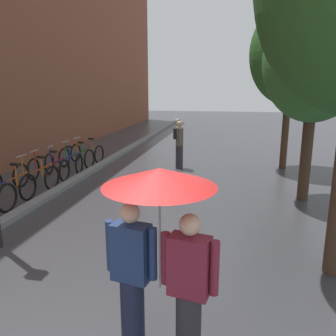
{
  "coord_description": "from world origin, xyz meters",
  "views": [
    {
      "loc": [
        1.43,
        -2.31,
        2.8
      ],
      "look_at": [
        0.31,
        3.72,
        1.35
      ],
      "focal_mm": 36.2,
      "sensor_mm": 36.0,
      "label": 1
    }
  ],
  "objects_px": {
    "pedestrian_walking_midground": "(179,143)",
    "parked_bicycle_3": "(10,185)",
    "parked_bicycle_7": "(77,157)",
    "parked_bicycle_8": "(87,153)",
    "street_tree_1": "(315,61)",
    "parked_bicycle_5": "(49,169)",
    "street_tree_2": "(291,53)",
    "parked_bicycle_4": "(36,176)",
    "couple_under_umbrella": "(159,236)",
    "parked_bicycle_6": "(64,163)"
  },
  "relations": [
    {
      "from": "parked_bicycle_8",
      "to": "pedestrian_walking_midground",
      "type": "bearing_deg",
      "value": -5.58
    },
    {
      "from": "parked_bicycle_7",
      "to": "pedestrian_walking_midground",
      "type": "relative_size",
      "value": 0.68
    },
    {
      "from": "street_tree_2",
      "to": "parked_bicycle_5",
      "type": "height_order",
      "value": "street_tree_2"
    },
    {
      "from": "parked_bicycle_6",
      "to": "parked_bicycle_8",
      "type": "relative_size",
      "value": 1.0
    },
    {
      "from": "parked_bicycle_5",
      "to": "parked_bicycle_7",
      "type": "xyz_separation_m",
      "value": [
        0.06,
        1.82,
        0.0
      ]
    },
    {
      "from": "parked_bicycle_5",
      "to": "pedestrian_walking_midground",
      "type": "relative_size",
      "value": 0.65
    },
    {
      "from": "street_tree_1",
      "to": "parked_bicycle_5",
      "type": "bearing_deg",
      "value": 176.66
    },
    {
      "from": "parked_bicycle_5",
      "to": "parked_bicycle_8",
      "type": "relative_size",
      "value": 0.95
    },
    {
      "from": "parked_bicycle_4",
      "to": "parked_bicycle_7",
      "type": "bearing_deg",
      "value": 90.28
    },
    {
      "from": "parked_bicycle_7",
      "to": "pedestrian_walking_midground",
      "type": "bearing_deg",
      "value": 8.63
    },
    {
      "from": "parked_bicycle_7",
      "to": "couple_under_umbrella",
      "type": "bearing_deg",
      "value": -59.49
    },
    {
      "from": "parked_bicycle_4",
      "to": "parked_bicycle_7",
      "type": "relative_size",
      "value": 0.98
    },
    {
      "from": "street_tree_2",
      "to": "parked_bicycle_6",
      "type": "distance_m",
      "value": 8.38
    },
    {
      "from": "parked_bicycle_7",
      "to": "parked_bicycle_8",
      "type": "xyz_separation_m",
      "value": [
        0.0,
        0.9,
        0.0
      ]
    },
    {
      "from": "parked_bicycle_8",
      "to": "parked_bicycle_4",
      "type": "bearing_deg",
      "value": -89.85
    },
    {
      "from": "street_tree_2",
      "to": "pedestrian_walking_midground",
      "type": "distance_m",
      "value": 4.78
    },
    {
      "from": "parked_bicycle_4",
      "to": "pedestrian_walking_midground",
      "type": "relative_size",
      "value": 0.67
    },
    {
      "from": "parked_bicycle_5",
      "to": "parked_bicycle_4",
      "type": "bearing_deg",
      "value": -84.99
    },
    {
      "from": "parked_bicycle_4",
      "to": "parked_bicycle_8",
      "type": "xyz_separation_m",
      "value": [
        -0.01,
        3.54,
        0.0
      ]
    },
    {
      "from": "street_tree_1",
      "to": "parked_bicycle_6",
      "type": "relative_size",
      "value": 4.25
    },
    {
      "from": "parked_bicycle_3",
      "to": "parked_bicycle_5",
      "type": "height_order",
      "value": "same"
    },
    {
      "from": "street_tree_2",
      "to": "parked_bicycle_3",
      "type": "height_order",
      "value": "street_tree_2"
    },
    {
      "from": "street_tree_1",
      "to": "pedestrian_walking_midground",
      "type": "height_order",
      "value": "street_tree_1"
    },
    {
      "from": "couple_under_umbrella",
      "to": "pedestrian_walking_midground",
      "type": "bearing_deg",
      "value": 97.38
    },
    {
      "from": "parked_bicycle_7",
      "to": "parked_bicycle_3",
      "type": "bearing_deg",
      "value": -91.99
    },
    {
      "from": "street_tree_1",
      "to": "parked_bicycle_6",
      "type": "height_order",
      "value": "street_tree_1"
    },
    {
      "from": "street_tree_1",
      "to": "parked_bicycle_5",
      "type": "xyz_separation_m",
      "value": [
        -7.34,
        0.43,
        -3.04
      ]
    },
    {
      "from": "parked_bicycle_4",
      "to": "pedestrian_walking_midground",
      "type": "bearing_deg",
      "value": 41.41
    },
    {
      "from": "street_tree_1",
      "to": "street_tree_2",
      "type": "relative_size",
      "value": 0.87
    },
    {
      "from": "parked_bicycle_4",
      "to": "parked_bicycle_5",
      "type": "xyz_separation_m",
      "value": [
        -0.07,
        0.81,
        0.0
      ]
    },
    {
      "from": "street_tree_2",
      "to": "parked_bicycle_5",
      "type": "xyz_separation_m",
      "value": [
        -7.32,
        -3.08,
        -3.54
      ]
    },
    {
      "from": "parked_bicycle_5",
      "to": "parked_bicycle_7",
      "type": "relative_size",
      "value": 0.95
    },
    {
      "from": "pedestrian_walking_midground",
      "to": "parked_bicycle_3",
      "type": "bearing_deg",
      "value": -132.04
    },
    {
      "from": "parked_bicycle_7",
      "to": "parked_bicycle_8",
      "type": "bearing_deg",
      "value": 89.76
    },
    {
      "from": "parked_bicycle_6",
      "to": "couple_under_umbrella",
      "type": "relative_size",
      "value": 0.56
    },
    {
      "from": "pedestrian_walking_midground",
      "to": "parked_bicycle_6",
      "type": "bearing_deg",
      "value": -157.49
    },
    {
      "from": "parked_bicycle_6",
      "to": "couple_under_umbrella",
      "type": "distance_m",
      "value": 8.59
    },
    {
      "from": "couple_under_umbrella",
      "to": "pedestrian_walking_midground",
      "type": "relative_size",
      "value": 1.21
    },
    {
      "from": "parked_bicycle_5",
      "to": "couple_under_umbrella",
      "type": "bearing_deg",
      "value": -52.37
    },
    {
      "from": "street_tree_1",
      "to": "parked_bicycle_5",
      "type": "height_order",
      "value": "street_tree_1"
    },
    {
      "from": "street_tree_2",
      "to": "couple_under_umbrella",
      "type": "xyz_separation_m",
      "value": [
        -2.53,
        -9.3,
        -2.54
      ]
    },
    {
      "from": "street_tree_2",
      "to": "pedestrian_walking_midground",
      "type": "relative_size",
      "value": 3.33
    },
    {
      "from": "parked_bicycle_7",
      "to": "couple_under_umbrella",
      "type": "height_order",
      "value": "couple_under_umbrella"
    },
    {
      "from": "pedestrian_walking_midground",
      "to": "parked_bicycle_5",
      "type": "bearing_deg",
      "value": -147.23
    },
    {
      "from": "parked_bicycle_8",
      "to": "street_tree_1",
      "type": "bearing_deg",
      "value": -23.42
    },
    {
      "from": "parked_bicycle_7",
      "to": "parked_bicycle_4",
      "type": "bearing_deg",
      "value": -89.72
    },
    {
      "from": "parked_bicycle_3",
      "to": "couple_under_umbrella",
      "type": "distance_m",
      "value": 6.66
    },
    {
      "from": "parked_bicycle_7",
      "to": "parked_bicycle_8",
      "type": "relative_size",
      "value": 0.99
    },
    {
      "from": "parked_bicycle_3",
      "to": "parked_bicycle_4",
      "type": "distance_m",
      "value": 0.98
    },
    {
      "from": "parked_bicycle_8",
      "to": "couple_under_umbrella",
      "type": "height_order",
      "value": "couple_under_umbrella"
    }
  ]
}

